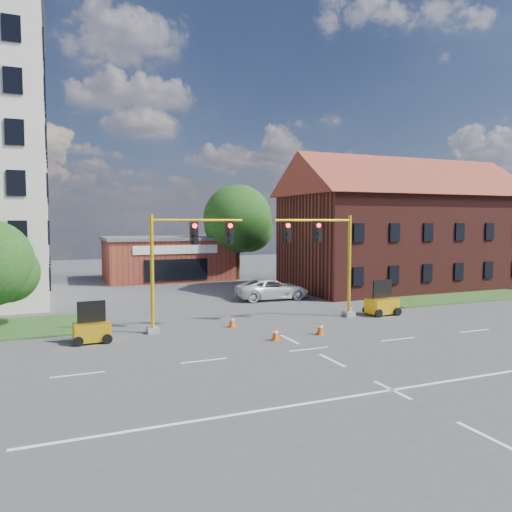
% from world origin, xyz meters
% --- Properties ---
extents(ground, '(120.00, 120.00, 0.00)m').
position_xyz_m(ground, '(0.00, 0.00, 0.00)').
color(ground, '#454547').
rests_on(ground, ground).
extents(grass_verge_ne, '(14.00, 4.00, 0.08)m').
position_xyz_m(grass_verge_ne, '(18.00, 9.00, 0.04)').
color(grass_verge_ne, '#23481B').
rests_on(grass_verge_ne, ground).
extents(lane_markings, '(60.00, 36.00, 0.01)m').
position_xyz_m(lane_markings, '(0.00, -3.00, 0.01)').
color(lane_markings, white).
rests_on(lane_markings, ground).
extents(brick_shop, '(12.40, 8.40, 4.30)m').
position_xyz_m(brick_shop, '(0.00, 29.98, 2.16)').
color(brick_shop, brown).
rests_on(brick_shop, ground).
extents(townhouse_row, '(21.00, 11.00, 11.50)m').
position_xyz_m(townhouse_row, '(18.00, 16.00, 5.93)').
color(townhouse_row, '#4E1D17').
rests_on(townhouse_row, ground).
extents(tree_large, '(7.20, 6.85, 9.51)m').
position_xyz_m(tree_large, '(6.85, 27.08, 5.83)').
color(tree_large, '#3C2916').
rests_on(tree_large, ground).
extents(signal_mast_west, '(5.30, 0.60, 6.20)m').
position_xyz_m(signal_mast_west, '(-4.36, 6.00, 3.92)').
color(signal_mast_west, gray).
rests_on(signal_mast_west, ground).
extents(signal_mast_east, '(5.30, 0.60, 6.20)m').
position_xyz_m(signal_mast_east, '(4.36, 6.00, 3.92)').
color(signal_mast_east, gray).
rests_on(signal_mast_east, ground).
extents(trailer_west, '(1.76, 1.23, 1.92)m').
position_xyz_m(trailer_west, '(-9.10, 5.14, 0.60)').
color(trailer_west, '#ECB113').
rests_on(trailer_west, ground).
extents(trailer_east, '(1.93, 1.36, 2.09)m').
position_xyz_m(trailer_east, '(8.25, 5.71, 0.65)').
color(trailer_east, '#ECB113').
rests_on(trailer_east, ground).
extents(cone_a, '(0.40, 0.40, 0.70)m').
position_xyz_m(cone_a, '(-0.74, 2.09, 0.34)').
color(cone_a, '#F6530C').
rests_on(cone_a, ground).
extents(cone_b, '(0.40, 0.40, 0.70)m').
position_xyz_m(cone_b, '(-1.69, 5.78, 0.34)').
color(cone_b, '#F6530C').
rests_on(cone_b, ground).
extents(cone_c, '(0.40, 0.40, 0.70)m').
position_xyz_m(cone_c, '(1.92, 2.36, 0.34)').
color(cone_c, '#F6530C').
rests_on(cone_c, ground).
extents(cone_d, '(0.40, 0.40, 0.70)m').
position_xyz_m(cone_d, '(6.35, 6.42, 0.34)').
color(cone_d, '#F6530C').
rests_on(cone_d, ground).
extents(pickup_white, '(5.62, 2.82, 1.53)m').
position_xyz_m(pickup_white, '(4.44, 13.97, 0.76)').
color(pickup_white, white).
rests_on(pickup_white, ground).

